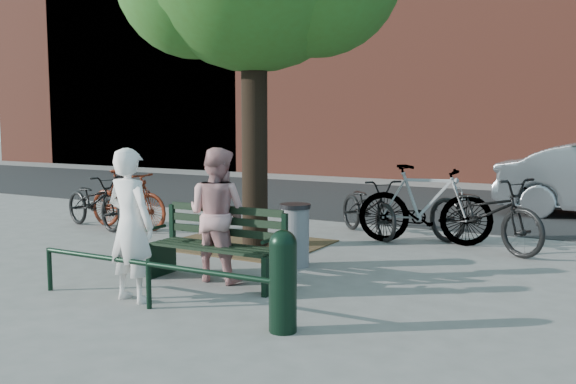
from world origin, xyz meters
The scene contains 14 objects.
ground centered at (0.00, 0.00, 0.00)m, with size 90.00×90.00×0.00m, color gray.
dirt_pit centered at (-1.00, 2.20, 0.01)m, with size 2.40×2.00×0.02m, color brown.
road centered at (0.00, 8.50, 0.01)m, with size 40.00×7.00×0.01m, color black.
park_bench centered at (0.00, 0.08, 0.48)m, with size 1.74×0.54×0.97m.
guard_railing centered at (0.00, -1.20, 0.40)m, with size 3.06×0.06×0.51m.
person_left centered at (-0.37, -1.05, 0.84)m, with size 0.61×0.40×1.68m, color white.
person_right centered at (-0.07, 0.15, 0.82)m, with size 0.80×0.62×1.65m, color tan.
bollard centered at (1.60, -1.16, 0.52)m, with size 0.26×0.26×0.97m.
litter_bin centered at (0.42, 1.27, 0.43)m, with size 0.42×0.42×0.85m.
bicycle_a centered at (-4.26, 2.20, 0.49)m, with size 0.65×1.88×0.99m, color black.
bicycle_b centered at (-3.67, 2.44, 0.54)m, with size 0.50×1.79×1.07m, color #531A0B.
bicycle_c centered at (0.41, 3.92, 0.50)m, with size 0.66×1.89×0.99m, color black.
bicycle_d centered at (1.48, 3.65, 0.63)m, with size 0.60×2.11×1.27m, color gray.
bicycle_e centered at (2.40, 3.64, 0.57)m, with size 0.75×2.16×1.14m, color black.
Camera 1 is at (4.47, -6.25, 1.99)m, focal length 40.00 mm.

